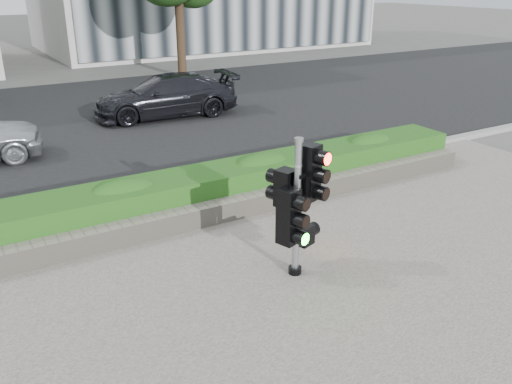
# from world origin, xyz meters

# --- Properties ---
(ground) EXTENTS (120.00, 120.00, 0.00)m
(ground) POSITION_xyz_m (0.00, 0.00, 0.00)
(ground) COLOR #51514C
(ground) RESTS_ON ground
(sidewalk) EXTENTS (16.00, 11.00, 0.03)m
(sidewalk) POSITION_xyz_m (0.00, -2.50, 0.01)
(sidewalk) COLOR #9E9389
(sidewalk) RESTS_ON ground
(road) EXTENTS (60.00, 13.00, 0.02)m
(road) POSITION_xyz_m (0.00, 10.00, 0.01)
(road) COLOR black
(road) RESTS_ON ground
(curb) EXTENTS (60.00, 0.25, 0.12)m
(curb) POSITION_xyz_m (0.00, 3.15, 0.06)
(curb) COLOR gray
(curb) RESTS_ON ground
(stone_wall) EXTENTS (12.00, 0.32, 0.34)m
(stone_wall) POSITION_xyz_m (0.00, 1.90, 0.20)
(stone_wall) COLOR gray
(stone_wall) RESTS_ON sidewalk
(hedge) EXTENTS (12.00, 1.00, 0.68)m
(hedge) POSITION_xyz_m (0.00, 2.55, 0.37)
(hedge) COLOR #388C2B
(hedge) RESTS_ON sidewalk
(traffic_signal) EXTENTS (0.73, 0.62, 2.00)m
(traffic_signal) POSITION_xyz_m (0.36, -0.22, 1.13)
(traffic_signal) COLOR black
(traffic_signal) RESTS_ON sidewalk
(car_dark) EXTENTS (4.40, 2.12, 1.24)m
(car_dark) POSITION_xyz_m (2.30, 9.38, 0.64)
(car_dark) COLOR black
(car_dark) RESTS_ON road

